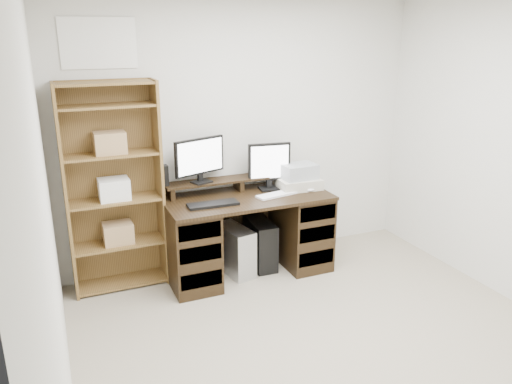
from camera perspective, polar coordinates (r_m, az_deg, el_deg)
room at (r=3.03m, az=12.46°, el=-0.12°), size 3.54×4.04×2.54m
desk at (r=4.64m, az=-1.03°, el=-4.69°), size 1.50×0.70×0.75m
riser_shelf at (r=4.67m, az=-2.01°, el=1.37°), size 1.40×0.22×0.12m
monitor_wide at (r=4.48m, az=-6.46°, el=3.88°), size 0.49×0.20×0.40m
monitor_small at (r=4.65m, az=1.53°, el=3.17°), size 0.40×0.17×0.44m
speaker at (r=4.46m, az=-10.48°, el=1.87°), size 0.08×0.08×0.18m
keyboard_black at (r=4.27m, az=-4.94°, el=-1.40°), size 0.44×0.16×0.02m
keyboard_white at (r=4.53m, az=2.42°, el=-0.29°), size 0.41×0.20×0.02m
mouse at (r=4.66m, az=6.22°, el=0.26°), size 0.10×0.09×0.04m
printer at (r=4.74m, az=4.88°, el=1.00°), size 0.41×0.32×0.10m
basket at (r=4.71m, az=4.92°, el=2.37°), size 0.33×0.24×0.14m
tower_silver at (r=4.68m, az=-2.47°, el=-6.65°), size 0.28×0.48×0.45m
tower_black at (r=4.82m, az=0.49°, el=-5.88°), size 0.22×0.47×0.46m
bookshelf at (r=4.40m, az=-15.97°, el=0.64°), size 0.80×0.30×1.80m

